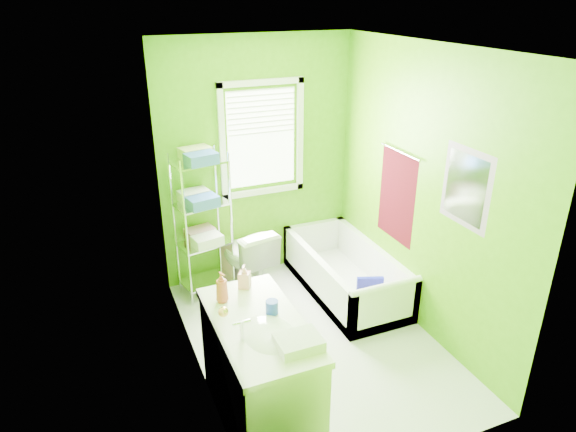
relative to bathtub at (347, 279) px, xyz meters
name	(u,v)px	position (x,y,z in m)	size (l,w,h in m)	color
ground	(313,340)	(-0.68, -0.61, -0.17)	(2.90, 2.90, 0.00)	silver
room_envelope	(317,183)	(-0.68, -0.61, 1.38)	(2.14, 2.94, 2.62)	#488F06
window	(262,133)	(-0.63, 0.82, 1.45)	(0.92, 0.05, 1.22)	white
door	(232,342)	(-1.71, -1.60, 0.83)	(0.09, 0.80, 2.00)	white
right_wall_decor	(422,192)	(0.36, -0.62, 1.15)	(0.04, 1.48, 1.17)	#470810
bathtub	(347,279)	(0.00, 0.00, 0.00)	(0.75, 1.61, 0.52)	white
toilet	(247,258)	(-0.95, 0.48, 0.21)	(0.42, 0.74, 0.76)	white
vanity	(260,369)	(-1.44, -1.31, 0.30)	(0.60, 1.17, 1.12)	white
wire_shelf_unit	(203,209)	(-1.35, 0.60, 0.79)	(0.58, 0.48, 1.57)	silver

